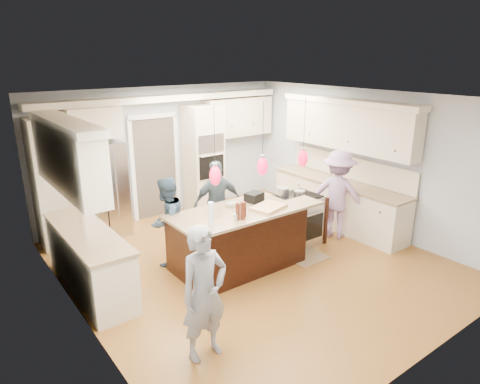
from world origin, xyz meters
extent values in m
plane|color=#AD712F|center=(0.00, 0.00, 0.00)|extent=(6.00, 6.00, 0.00)
cube|color=#B2BCC6|center=(0.00, 3.00, 1.35)|extent=(5.50, 0.04, 2.70)
cube|color=#B2BCC6|center=(0.00, -3.00, 1.35)|extent=(5.50, 0.04, 2.70)
cube|color=#B2BCC6|center=(-2.75, 0.00, 1.35)|extent=(0.04, 6.00, 2.70)
cube|color=#B2BCC6|center=(2.75, 0.00, 1.35)|extent=(0.04, 6.00, 2.70)
cube|color=white|center=(0.00, 0.00, 2.70)|extent=(5.50, 6.00, 0.04)
cube|color=#B7B7BC|center=(-1.55, 2.64, 0.90)|extent=(0.90, 0.70, 1.80)
cube|color=beige|center=(0.75, 2.67, 1.15)|extent=(0.72, 0.64, 2.30)
cube|color=black|center=(0.75, 2.34, 1.55)|extent=(0.60, 0.02, 0.35)
cube|color=black|center=(0.75, 2.34, 1.05)|extent=(0.60, 0.02, 0.50)
cylinder|color=#B7B7BC|center=(0.75, 2.31, 1.30)|extent=(0.55, 0.02, 0.02)
cube|color=beige|center=(-2.35, 2.70, 1.15)|extent=(0.60, 0.58, 2.30)
cube|color=beige|center=(-1.55, 2.70, 2.15)|extent=(0.95, 0.58, 0.55)
cube|color=beige|center=(1.80, 2.82, 1.95)|extent=(1.70, 0.35, 0.85)
cube|color=beige|center=(0.00, 2.80, 2.48)|extent=(5.30, 0.38, 0.12)
cube|color=#4C443A|center=(-0.25, 2.99, 1.05)|extent=(0.90, 0.06, 2.10)
cube|color=white|center=(-0.25, 2.95, 2.13)|extent=(1.04, 0.06, 0.10)
cube|color=beige|center=(2.40, 0.30, 0.44)|extent=(0.60, 3.00, 0.88)
cube|color=tan|center=(2.40, 0.30, 0.90)|extent=(0.64, 3.05, 0.04)
cube|color=beige|center=(2.52, 0.30, 1.98)|extent=(0.35, 3.00, 0.85)
cube|color=beige|center=(2.51, 0.30, 2.46)|extent=(0.37, 3.10, 0.10)
cube|color=beige|center=(-2.40, 0.80, 0.44)|extent=(0.60, 2.20, 0.88)
cube|color=tan|center=(-2.40, 0.80, 0.90)|extent=(0.64, 2.25, 0.04)
cube|color=beige|center=(-2.52, 0.80, 1.98)|extent=(0.35, 2.20, 0.85)
cube|color=beige|center=(-2.51, 0.80, 2.46)|extent=(0.37, 2.30, 0.10)
cube|color=black|center=(-0.25, 0.15, 0.44)|extent=(2.00, 1.00, 0.88)
cube|color=tan|center=(-0.25, 0.15, 0.90)|extent=(2.10, 1.10, 0.04)
cube|color=black|center=(-0.25, -0.41, 0.54)|extent=(2.00, 0.12, 1.08)
cube|color=tan|center=(-0.25, -0.55, 1.10)|extent=(2.10, 0.42, 0.04)
cube|color=black|center=(0.31, 0.37, 1.00)|extent=(0.34, 0.29, 0.15)
cube|color=#B7B7BC|center=(1.13, 0.15, 0.45)|extent=(0.76, 0.66, 0.90)
cube|color=black|center=(1.13, -0.19, 0.40)|extent=(0.65, 0.01, 0.45)
cube|color=black|center=(1.13, 0.15, 0.91)|extent=(0.72, 0.59, 0.02)
cube|color=black|center=(1.54, 0.15, 0.44)|extent=(0.06, 0.71, 0.88)
cylinder|color=black|center=(-1.05, -0.51, 2.33)|extent=(0.01, 0.01, 0.75)
ellipsoid|color=#F60E39|center=(-1.05, -0.51, 1.80)|extent=(0.15, 0.15, 0.26)
cylinder|color=black|center=(-0.25, -0.51, 2.33)|extent=(0.01, 0.01, 0.75)
ellipsoid|color=#F60E39|center=(-0.25, -0.51, 1.80)|extent=(0.15, 0.15, 0.26)
cylinder|color=black|center=(0.55, -0.51, 2.33)|extent=(0.01, 0.01, 0.75)
ellipsoid|color=#F60E39|center=(0.55, -0.51, 1.80)|extent=(0.15, 0.15, 0.26)
imported|color=gray|center=(-1.84, -1.44, 0.79)|extent=(0.58, 0.39, 1.58)
imported|color=#2F465C|center=(-1.10, 0.85, 0.73)|extent=(0.89, 0.82, 1.47)
imported|color=#44555F|center=(0.01, 1.04, 0.77)|extent=(0.95, 0.54, 1.54)
imported|color=#A281AD|center=(1.95, -0.07, 0.83)|extent=(1.05, 1.24, 1.66)
cube|color=olive|center=(0.87, -0.18, 0.01)|extent=(0.66, 0.97, 0.01)
cylinder|color=silver|center=(-1.12, -0.51, 1.28)|extent=(0.08, 0.08, 0.33)
cylinder|color=#46190C|center=(-0.66, -0.59, 1.25)|extent=(0.08, 0.08, 0.26)
cylinder|color=#46190C|center=(-0.72, -0.56, 1.24)|extent=(0.06, 0.06, 0.24)
cylinder|color=#46190C|center=(-0.57, -0.51, 1.23)|extent=(0.05, 0.05, 0.21)
cylinder|color=#B7B7BC|center=(-0.77, -0.58, 1.17)|extent=(0.07, 0.07, 0.11)
cube|color=tan|center=(-0.08, -0.47, 1.14)|extent=(0.58, 0.48, 0.04)
cylinder|color=#B7B7BC|center=(0.93, 0.34, 0.99)|extent=(0.24, 0.24, 0.14)
cylinder|color=#B7B7BC|center=(1.13, 0.11, 0.97)|extent=(0.20, 0.20, 0.10)
camera|label=1|loc=(-4.01, -4.99, 3.31)|focal=32.00mm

